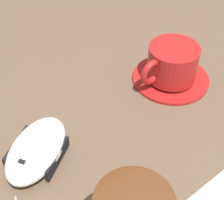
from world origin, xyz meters
The scene contains 4 objects.
ground_plane centered at (0.00, 0.00, 0.00)m, with size 3.00×3.00×0.00m, color brown.
saucer centered at (0.12, 0.09, 0.00)m, with size 0.13×0.13×0.01m, color maroon.
coffee_cup centered at (0.12, 0.09, 0.04)m, with size 0.11×0.08×0.06m.
computer_mouse centered at (-0.12, 0.05, 0.02)m, with size 0.13×0.12×0.04m.
Camera 1 is at (-0.18, -0.23, 0.37)m, focal length 55.00 mm.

